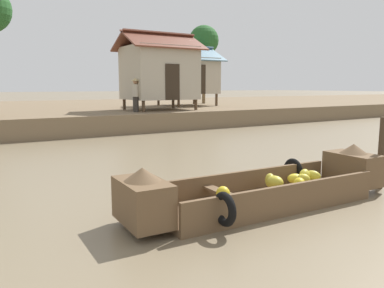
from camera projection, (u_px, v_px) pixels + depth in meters
name	position (u px, v px, depth m)	size (l,w,h in m)	color
ground_plane	(184.00, 160.00, 11.33)	(300.00, 300.00, 0.00)	#7A6B51
riverbank_strip	(58.00, 113.00, 25.07)	(160.00, 20.00, 0.90)	#756047
banana_boat	(266.00, 188.00, 6.93)	(5.39, 1.87, 0.97)	brown
stilt_house_mid_right	(159.00, 72.00, 20.41)	(4.15, 3.40, 4.09)	#4C3826
stilt_house_right	(187.00, 75.00, 25.02)	(3.93, 3.63, 3.87)	#4C3826
palm_tree_near	(204.00, 41.00, 27.57)	(2.13, 2.13, 5.60)	brown
vendor_person	(136.00, 93.00, 18.74)	(0.44, 0.44, 1.66)	#332D28
mooring_post	(381.00, 153.00, 8.07)	(0.14, 0.14, 1.52)	#423323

